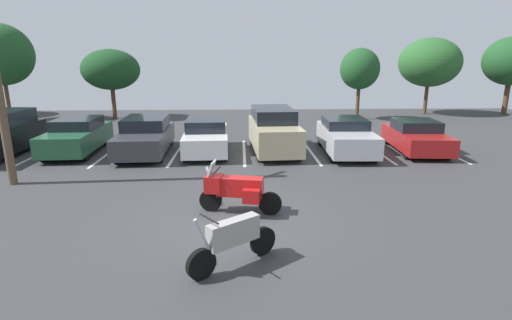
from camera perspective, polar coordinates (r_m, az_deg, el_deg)
name	(u,v)px	position (r m, az deg, el deg)	size (l,w,h in m)	color
ground	(234,221)	(10.32, -3.28, -8.79)	(44.00, 44.00, 0.10)	#38383A
motorcycle_touring	(236,189)	(10.47, -2.86, -4.26)	(2.22, 0.99, 1.41)	black
motorcycle_second	(233,239)	(7.91, -3.37, -11.44)	(1.77, 1.38, 1.24)	black
parking_stripes	(211,152)	(17.38, -6.62, 1.10)	(20.83, 4.85, 0.01)	silver
car_green	(77,136)	(18.86, -24.53, 3.22)	(2.00, 4.58, 1.49)	#235638
car_charcoal	(146,136)	(17.67, -15.75, 3.37)	(2.11, 4.79, 1.54)	#38383D
car_white	(206,136)	(17.23, -7.24, 3.42)	(1.99, 4.31, 1.47)	white
car_champagne	(274,131)	(17.28, 2.59, 4.29)	(2.11, 4.70, 1.91)	#C1B289
car_silver	(346,136)	(17.50, 12.90, 3.40)	(2.09, 4.62, 1.49)	#B7B7BC
car_red	(416,137)	(18.79, 22.21, 3.18)	(2.22, 4.37, 1.38)	maroon
tree_far_right	(512,61)	(34.17, 33.17, 11.92)	(3.90, 3.90, 5.50)	#4C3823
tree_left	(1,55)	(30.33, -33.12, 12.70)	(3.92, 3.92, 6.15)	#4C3823
tree_center	(430,62)	(31.54, 23.93, 12.82)	(4.32, 4.32, 5.43)	#4C3823
tree_center_left	(111,70)	(28.44, -20.35, 12.20)	(3.79, 3.79, 4.60)	#4C3823
tree_right	(360,69)	(27.21, 14.86, 12.66)	(2.56, 2.56, 4.66)	#4C3823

